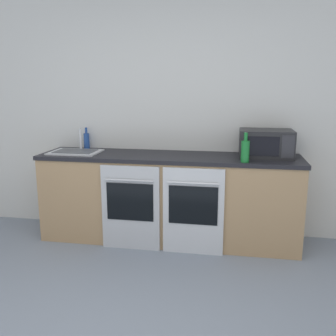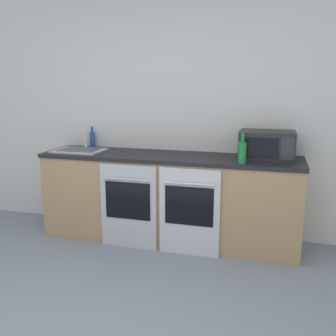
# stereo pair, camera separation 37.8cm
# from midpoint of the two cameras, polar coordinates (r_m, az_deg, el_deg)

# --- Properties ---
(wall_back) EXTENTS (10.00, 0.06, 2.60)m
(wall_back) POSITION_cam_midpoint_polar(r_m,az_deg,el_deg) (4.02, -1.77, 8.51)
(wall_back) COLOR silver
(wall_back) RESTS_ON ground_plane
(counter_back) EXTENTS (2.61, 0.62, 0.89)m
(counter_back) POSITION_cam_midpoint_polar(r_m,az_deg,el_deg) (3.85, -2.68, -4.57)
(counter_back) COLOR tan
(counter_back) RESTS_ON ground_plane
(oven_left) EXTENTS (0.57, 0.06, 0.84)m
(oven_left) POSITION_cam_midpoint_polar(r_m,az_deg,el_deg) (3.66, -8.71, -6.00)
(oven_left) COLOR #B7BABF
(oven_left) RESTS_ON ground_plane
(oven_right) EXTENTS (0.57, 0.06, 0.84)m
(oven_right) POSITION_cam_midpoint_polar(r_m,az_deg,el_deg) (3.52, 0.77, -6.62)
(oven_right) COLOR silver
(oven_right) RESTS_ON ground_plane
(microwave) EXTENTS (0.51, 0.37, 0.26)m
(microwave) POSITION_cam_midpoint_polar(r_m,az_deg,el_deg) (3.70, 11.89, 3.66)
(microwave) COLOR #232326
(microwave) RESTS_ON counter_back
(bottle_blue) EXTENTS (0.06, 0.06, 0.23)m
(bottle_blue) POSITION_cam_midpoint_polar(r_m,az_deg,el_deg) (4.27, -14.81, 4.09)
(bottle_blue) COLOR #234793
(bottle_blue) RESTS_ON counter_back
(bottle_green) EXTENTS (0.08, 0.08, 0.27)m
(bottle_green) POSITION_cam_midpoint_polar(r_m,az_deg,el_deg) (3.41, 8.61, 2.61)
(bottle_green) COLOR #19722D
(bottle_green) RESTS_ON counter_back
(sink) EXTENTS (0.50, 0.37, 0.24)m
(sink) POSITION_cam_midpoint_polar(r_m,az_deg,el_deg) (4.04, -16.53, 2.42)
(sink) COLOR silver
(sink) RESTS_ON counter_back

